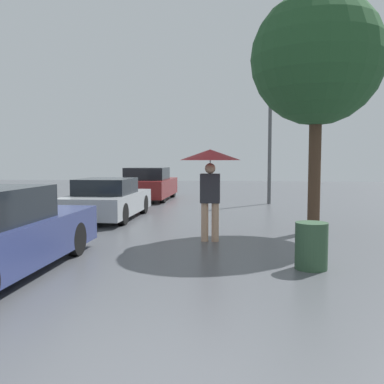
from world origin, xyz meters
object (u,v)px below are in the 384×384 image
(parked_car_middle, at_px, (108,200))
(tree, at_px, (317,60))
(trash_bin, at_px, (311,246))
(parked_car_farthest, at_px, (148,185))
(pedestrian, at_px, (210,165))
(street_lamp, at_px, (270,138))

(parked_car_middle, relative_size, tree, 0.71)
(tree, relative_size, trash_bin, 7.51)
(parked_car_farthest, relative_size, tree, 0.74)
(parked_car_middle, xyz_separation_m, parked_car_farthest, (-0.06, 5.59, 0.09))
(pedestrian, height_order, trash_bin, pedestrian)
(pedestrian, xyz_separation_m, parked_car_middle, (-3.09, 3.05, -1.03))
(parked_car_farthest, xyz_separation_m, trash_bin, (4.84, -10.66, -0.26))
(pedestrian, relative_size, parked_car_middle, 0.49)
(trash_bin, bearing_deg, pedestrian, 129.79)
(pedestrian, relative_size, street_lamp, 0.46)
(tree, relative_size, street_lamp, 1.32)
(pedestrian, relative_size, tree, 0.35)
(parked_car_middle, height_order, tree, tree)
(parked_car_middle, relative_size, parked_car_farthest, 0.96)
(pedestrian, xyz_separation_m, tree, (2.28, 1.36, 2.32))
(parked_car_farthest, xyz_separation_m, tree, (5.43, -7.28, 3.27))
(parked_car_farthest, distance_m, tree, 9.65)
(street_lamp, bearing_deg, parked_car_middle, -136.51)
(tree, bearing_deg, parked_car_farthest, 126.74)
(street_lamp, relative_size, trash_bin, 5.68)
(parked_car_farthest, bearing_deg, street_lamp, -12.11)
(parked_car_farthest, relative_size, street_lamp, 0.98)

